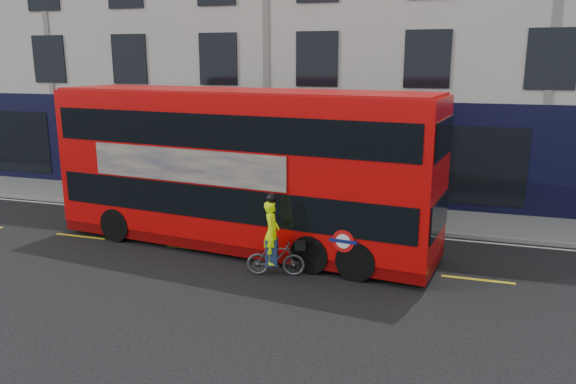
% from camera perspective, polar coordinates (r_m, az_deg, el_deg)
% --- Properties ---
extents(ground, '(120.00, 120.00, 0.00)m').
position_cam_1_polar(ground, '(15.72, -11.96, -7.37)').
color(ground, black).
rests_on(ground, ground).
extents(pavement, '(60.00, 3.00, 0.12)m').
position_cam_1_polar(pavement, '(21.32, -3.44, -1.44)').
color(pavement, slate).
rests_on(pavement, ground).
extents(kerb, '(60.00, 0.12, 0.13)m').
position_cam_1_polar(kerb, '(19.97, -4.97, -2.47)').
color(kerb, gray).
rests_on(kerb, ground).
extents(building_terrace, '(50.00, 10.07, 15.00)m').
position_cam_1_polar(building_terrace, '(26.81, 1.48, 17.60)').
color(building_terrace, '#B7B4AD').
rests_on(building_terrace, ground).
extents(road_edge_line, '(58.00, 0.10, 0.01)m').
position_cam_1_polar(road_edge_line, '(19.72, -5.30, -2.86)').
color(road_edge_line, silver).
rests_on(road_edge_line, ground).
extents(lane_dashes, '(58.00, 0.12, 0.01)m').
position_cam_1_polar(lane_dashes, '(16.96, -9.48, -5.70)').
color(lane_dashes, gold).
rests_on(lane_dashes, ground).
extents(bus, '(11.74, 3.98, 4.65)m').
position_cam_1_polar(bus, '(16.44, -4.70, 2.42)').
color(bus, '#C20807').
rests_on(bus, ground).
extents(cyclist, '(1.57, 0.75, 2.20)m').
position_cam_1_polar(cyclist, '(14.51, -1.41, -5.69)').
color(cyclist, '#46484B').
rests_on(cyclist, ground).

